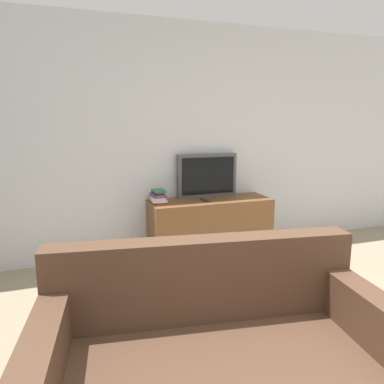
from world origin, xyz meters
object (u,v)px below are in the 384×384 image
(tv_stand, at_px, (210,227))
(television, at_px, (207,175))
(remote_on_stand, at_px, (205,200))
(book_stack, at_px, (158,197))

(tv_stand, relative_size, television, 1.93)
(remote_on_stand, bearing_deg, book_stack, 167.97)
(book_stack, distance_m, remote_on_stand, 0.52)
(book_stack, relative_size, remote_on_stand, 1.41)
(book_stack, bearing_deg, television, 12.98)
(tv_stand, bearing_deg, remote_on_stand, -145.13)
(tv_stand, bearing_deg, book_stack, 175.35)
(tv_stand, height_order, book_stack, book_stack)
(tv_stand, xyz_separation_m, television, (0.03, 0.19, 0.58))
(television, bearing_deg, book_stack, -167.02)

